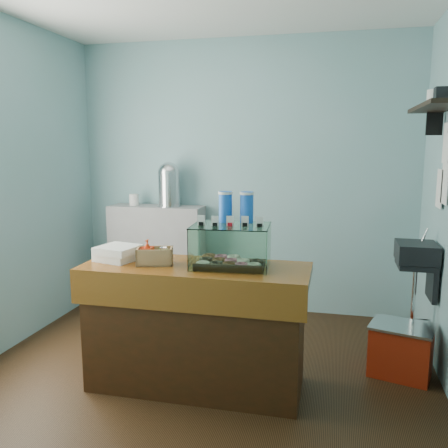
% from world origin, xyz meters
% --- Properties ---
extents(ground, '(3.50, 3.50, 0.00)m').
position_xyz_m(ground, '(0.00, 0.00, 0.00)').
color(ground, black).
rests_on(ground, ground).
extents(room_shell, '(3.54, 3.04, 2.82)m').
position_xyz_m(room_shell, '(0.03, 0.01, 1.71)').
color(room_shell, '#72A6A6').
rests_on(room_shell, ground).
extents(counter, '(1.60, 0.60, 0.90)m').
position_xyz_m(counter, '(0.00, -0.25, 0.46)').
color(counter, '#3E1C0C').
rests_on(counter, ground).
extents(back_shelf, '(1.00, 0.32, 1.10)m').
position_xyz_m(back_shelf, '(-0.90, 1.32, 0.55)').
color(back_shelf, '#949497').
rests_on(back_shelf, ground).
extents(display_case, '(0.56, 0.43, 0.51)m').
position_xyz_m(display_case, '(0.24, -0.18, 1.07)').
color(display_case, '#32180F').
rests_on(display_case, counter).
extents(condiment_crate, '(0.28, 0.21, 0.18)m').
position_xyz_m(condiment_crate, '(-0.30, -0.29, 0.96)').
color(condiment_crate, '#AB8255').
rests_on(condiment_crate, counter).
extents(pastry_boxes, '(0.33, 0.34, 0.11)m').
position_xyz_m(pastry_boxes, '(-0.60, -0.23, 0.95)').
color(pastry_boxes, white).
rests_on(pastry_boxes, counter).
extents(coffee_urn, '(0.25, 0.25, 0.46)m').
position_xyz_m(coffee_urn, '(-0.74, 1.30, 1.34)').
color(coffee_urn, silver).
rests_on(coffee_urn, back_shelf).
extents(red_cooler, '(0.53, 0.46, 0.40)m').
position_xyz_m(red_cooler, '(1.47, 0.26, 0.20)').
color(red_cooler, '#AC240D').
rests_on(red_cooler, ground).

